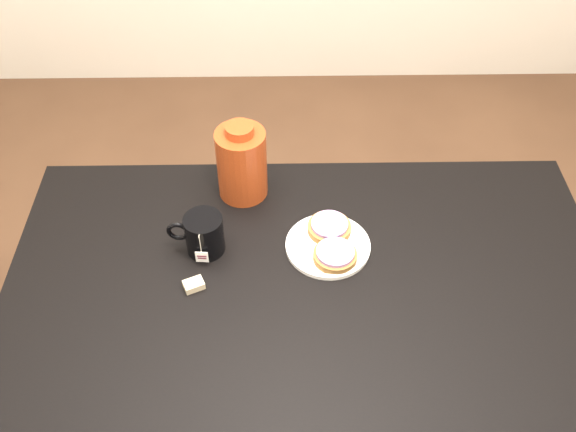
{
  "coord_description": "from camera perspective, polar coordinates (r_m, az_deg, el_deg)",
  "views": [
    {
      "loc": [
        -0.06,
        -0.88,
        1.91
      ],
      "look_at": [
        -0.04,
        0.19,
        0.81
      ],
      "focal_mm": 40.0,
      "sensor_mm": 36.0,
      "label": 1
    }
  ],
  "objects": [
    {
      "name": "plate",
      "position": [
        1.55,
        3.57,
        -2.61
      ],
      "size": [
        0.2,
        0.2,
        0.02
      ],
      "color": "white",
      "rests_on": "table"
    },
    {
      "name": "bagel_back",
      "position": [
        1.56,
        3.7,
        -0.99
      ],
      "size": [
        0.15,
        0.15,
        0.03
      ],
      "color": "brown",
      "rests_on": "plate"
    },
    {
      "name": "bagel_package",
      "position": [
        1.62,
        -4.14,
        4.75
      ],
      "size": [
        0.15,
        0.15,
        0.21
      ],
      "rotation": [
        0.0,
        0.0,
        -0.21
      ],
      "color": "maroon",
      "rests_on": "table"
    },
    {
      "name": "bagel_front",
      "position": [
        1.51,
        4.21,
        -3.46
      ],
      "size": [
        0.14,
        0.14,
        0.03
      ],
      "color": "brown",
      "rests_on": "plate"
    },
    {
      "name": "teabag_pouch",
      "position": [
        1.48,
        -8.37,
        -6.07
      ],
      "size": [
        0.05,
        0.05,
        0.02
      ],
      "primitive_type": "cube",
      "rotation": [
        0.0,
        0.0,
        0.42
      ],
      "color": "#C6B793",
      "rests_on": "table"
    },
    {
      "name": "table",
      "position": [
        1.53,
        1.79,
        -8.92
      ],
      "size": [
        1.4,
        0.9,
        0.75
      ],
      "color": "black",
      "rests_on": "ground_plane"
    },
    {
      "name": "mug",
      "position": [
        1.52,
        -7.53,
        -1.59
      ],
      "size": [
        0.14,
        0.1,
        0.1
      ],
      "rotation": [
        0.0,
        0.0,
        -0.08
      ],
      "color": "black",
      "rests_on": "table"
    }
  ]
}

